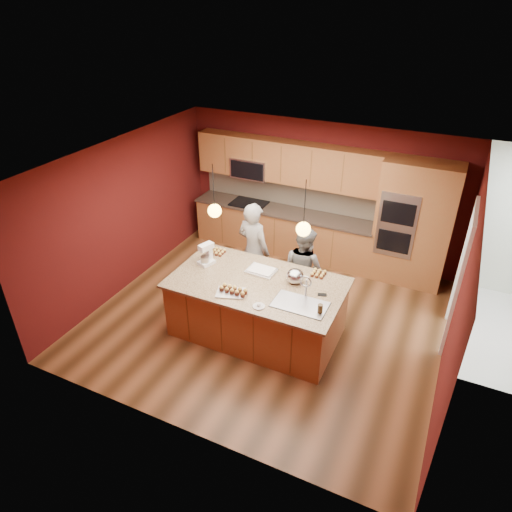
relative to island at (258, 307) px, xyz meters
The scene contains 24 objects.
floor 0.64m from the island, 92.16° to the left, with size 5.50×5.50×0.00m, color #442A15.
ceiling 2.25m from the island, 92.16° to the left, with size 5.50×5.50×0.00m, color white.
wall_back 3.03m from the island, 90.30° to the left, with size 5.50×5.50×0.00m, color #4D1110.
wall_front 2.27m from the island, 90.41° to the right, with size 5.50×5.50×0.00m, color #4D1110.
wall_left 2.92m from the island, behind, with size 5.00×5.00×0.00m, color #4D1110.
wall_right 2.89m from the island, ahead, with size 5.00×5.00×0.00m, color #4D1110.
cabinet_run 2.78m from the island, 104.70° to the left, with size 3.74×0.64×2.30m.
oven_column 3.24m from the island, 54.82° to the left, with size 1.30×0.62×2.30m.
doorway_trim 3.02m from the island, 23.88° to the left, with size 0.08×1.11×2.20m, color white, non-canonical shape.
pendant_left 1.67m from the island, behind, with size 0.20×0.20×0.80m.
pendant_right 1.65m from the island, ahead, with size 0.20×0.20×0.80m.
island is the anchor object (origin of this frame).
person_left 1.19m from the island, 118.88° to the left, with size 0.64×0.42×1.75m, color black.
person_right 1.09m from the island, 69.11° to the left, with size 0.73×0.57×1.50m, color slate.
stand_mixer 1.16m from the island, behind, with size 0.26×0.30×0.35m.
sheet_cake 0.58m from the island, 104.79° to the left, with size 0.46×0.35×0.05m.
cooling_rack 0.69m from the island, 118.83° to the right, with size 0.41×0.29×0.02m, color #ABADB4.
mixing_bowl 0.80m from the island, 25.38° to the left, with size 0.27×0.27×0.23m, color silver.
plate 0.78m from the island, 63.81° to the right, with size 0.17×0.17×0.01m, color silver.
tumbler 1.25m from the island, 16.47° to the right, with size 0.07×0.07×0.14m, color #3A2B14.
phone 1.09m from the island, ahead, with size 0.13×0.07×0.01m, color black.
cupcakes_left 1.22m from the island, 153.30° to the left, with size 0.29×0.22×0.06m, color #DEB652, non-canonical shape.
cupcakes_rack 0.69m from the island, 116.74° to the right, with size 0.42×0.17×0.08m, color #DEB652, non-canonical shape.
cupcakes_right 1.08m from the island, 37.10° to the left, with size 0.22×0.22×0.07m, color #DEB652, non-canonical shape.
Camera 1 is at (2.42, -5.56, 4.78)m, focal length 32.00 mm.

